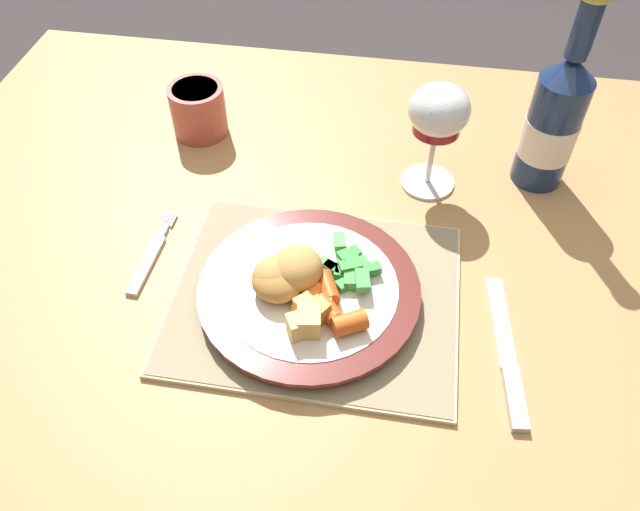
% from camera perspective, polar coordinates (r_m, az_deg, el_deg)
% --- Properties ---
extents(ground_plane, '(6.00, 6.00, 0.00)m').
position_cam_1_polar(ground_plane, '(1.40, 0.82, -19.89)').
color(ground_plane, '#383333').
extents(dining_table, '(1.16, 0.86, 0.74)m').
position_cam_1_polar(dining_table, '(0.84, 1.29, -3.37)').
color(dining_table, '#AD7F4C').
rests_on(dining_table, ground).
extents(placemat, '(0.32, 0.26, 0.01)m').
position_cam_1_polar(placemat, '(0.70, -0.40, -3.78)').
color(placemat, '#CCB789').
rests_on(placemat, dining_table).
extents(dinner_plate, '(0.25, 0.25, 0.02)m').
position_cam_1_polar(dinner_plate, '(0.69, -0.98, -3.29)').
color(dinner_plate, silver).
rests_on(dinner_plate, placemat).
extents(breaded_croquettes, '(0.09, 0.09, 0.04)m').
position_cam_1_polar(breaded_croquettes, '(0.67, -3.19, -1.71)').
color(breaded_croquettes, tan).
rests_on(breaded_croquettes, dinner_plate).
extents(green_beans_pile, '(0.07, 0.08, 0.02)m').
position_cam_1_polar(green_beans_pile, '(0.69, 2.68, -1.18)').
color(green_beans_pile, '#338438').
rests_on(green_beans_pile, dinner_plate).
extents(glazed_carrots, '(0.08, 0.08, 0.02)m').
position_cam_1_polar(glazed_carrots, '(0.66, 0.61, -4.55)').
color(glazed_carrots, orange).
rests_on(glazed_carrots, dinner_plate).
extents(fork, '(0.02, 0.13, 0.01)m').
position_cam_1_polar(fork, '(0.77, -15.34, -0.28)').
color(fork, silver).
rests_on(fork, dining_table).
extents(table_knife, '(0.04, 0.19, 0.01)m').
position_cam_1_polar(table_knife, '(0.68, 16.84, -9.32)').
color(table_knife, silver).
rests_on(table_knife, dining_table).
extents(wine_glass, '(0.08, 0.08, 0.15)m').
position_cam_1_polar(wine_glass, '(0.79, 10.77, 12.46)').
color(wine_glass, silver).
rests_on(wine_glass, dining_table).
extents(bottle, '(0.07, 0.07, 0.26)m').
position_cam_1_polar(bottle, '(0.84, 20.59, 11.46)').
color(bottle, navy).
rests_on(bottle, dining_table).
extents(roast_potatoes, '(0.04, 0.05, 0.03)m').
position_cam_1_polar(roast_potatoes, '(0.64, -1.14, -5.67)').
color(roast_potatoes, '#E5BC66').
rests_on(roast_potatoes, dinner_plate).
extents(drinking_cup, '(0.08, 0.08, 0.07)m').
position_cam_1_polar(drinking_cup, '(0.92, -11.08, 13.02)').
color(drinking_cup, '#B24C42').
rests_on(drinking_cup, dining_table).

